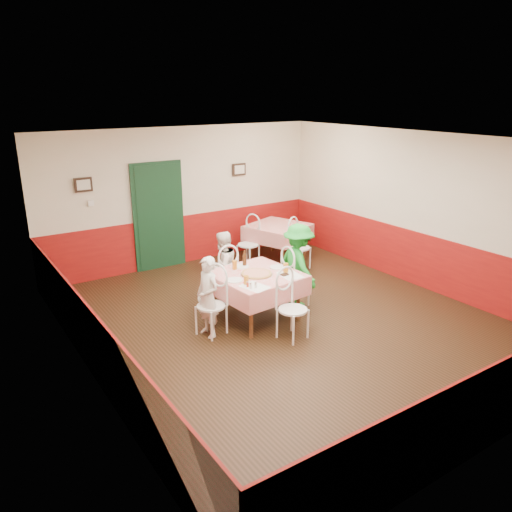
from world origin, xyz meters
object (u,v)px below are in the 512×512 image
pizza (257,273)px  diner_left (208,297)px  second_table (278,242)px  chair_far (225,277)px  chair_second_b (300,248)px  beer_bottle (245,259)px  chair_right (296,280)px  diner_right (298,265)px  chair_second_a (248,245)px  glass_c (235,265)px  glass_a (246,280)px  diner_far (223,267)px  main_table (256,297)px  glass_b (286,268)px  wallet (285,275)px  chair_near (293,310)px  chair_left (211,306)px

pizza → diner_left: diner_left is taller
second_table → chair_far: bearing=-147.1°
chair_far → pizza: bearing=100.7°
chair_second_b → beer_bottle: 2.28m
chair_right → chair_far: (-0.92, 0.77, 0.00)m
chair_right → diner_left: bearing=95.2°
beer_bottle → diner_right: 0.93m
chair_right → chair_second_a: 2.17m
glass_c → chair_right: bearing=-15.9°
chair_second_b → glass_c: 2.47m
glass_a → diner_far: diner_far is taller
main_table → diner_left: (-0.90, -0.08, 0.23)m
glass_b → diner_right: 0.57m
beer_bottle → chair_right: bearing=-22.2°
wallet → beer_bottle: bearing=106.7°
glass_a → diner_right: (1.26, 0.37, -0.12)m
second_table → chair_right: bearing=-118.9°
glass_b → diner_far: (-0.50, 1.11, -0.22)m
chair_right → chair_near: size_ratio=1.00×
main_table → chair_right: bearing=5.2°
main_table → chair_near: size_ratio=1.36×
chair_second_b → glass_c: (-2.18, -1.09, 0.38)m
chair_near → pizza: bearing=85.5°
beer_bottle → diner_left: diner_left is taller
wallet → chair_second_b: bearing=40.8°
chair_near → glass_c: size_ratio=6.41×
pizza → chair_near: bearing=-83.9°
pizza → diner_far: bearing=94.4°
chair_near → diner_left: bearing=131.3°
glass_c → diner_far: size_ratio=0.11×
chair_second_a → glass_a: chair_second_a is taller
glass_a → glass_b: size_ratio=0.90×
chair_left → chair_second_b: same height
diner_right → chair_far: bearing=58.5°
diner_far → diner_right: size_ratio=0.88×
chair_second_a → diner_far: 1.89m
chair_right → chair_near: bearing=140.2°
wallet → glass_c: bearing=121.4°
chair_left → chair_near: 1.20m
main_table → second_table: 2.99m
beer_bottle → glass_c: bearing=-169.7°
chair_second_a → wallet: 2.69m
glass_b → diner_left: (-1.32, 0.13, -0.23)m
glass_b → chair_right: bearing=33.9°
chair_left → diner_far: bearing=125.0°
chair_near → glass_c: bearing=90.7°
second_table → glass_b: (-1.60, -2.41, 0.46)m
main_table → pizza: size_ratio=2.60×
chair_near → glass_a: size_ratio=6.73×
glass_b → diner_far: size_ratio=0.12×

